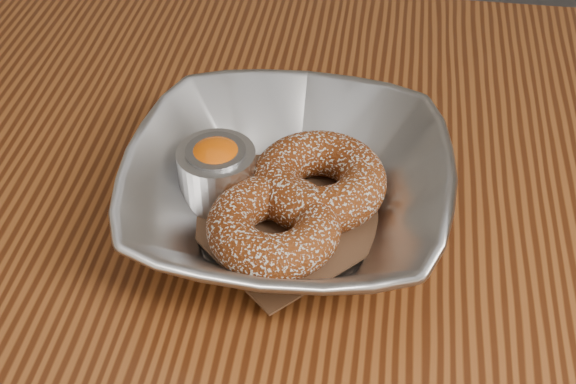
# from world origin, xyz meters

# --- Properties ---
(table) EXTENTS (1.20, 0.80, 0.75)m
(table) POSITION_xyz_m (0.00, 0.00, 0.65)
(table) COLOR brown
(table) RESTS_ON ground_plane
(serving_bowl) EXTENTS (0.24, 0.24, 0.06)m
(serving_bowl) POSITION_xyz_m (-0.12, 0.02, 0.78)
(serving_bowl) COLOR #B4B6BB
(serving_bowl) RESTS_ON table
(parchment) EXTENTS (0.21, 0.21, 0.00)m
(parchment) POSITION_xyz_m (-0.12, 0.02, 0.76)
(parchment) COLOR brown
(parchment) RESTS_ON table
(donut_back) EXTENTS (0.14, 0.14, 0.04)m
(donut_back) POSITION_xyz_m (-0.09, 0.04, 0.78)
(donut_back) COLOR #6D2E0E
(donut_back) RESTS_ON parchment
(donut_front) EXTENTS (0.11, 0.11, 0.03)m
(donut_front) POSITION_xyz_m (-0.12, -0.01, 0.78)
(donut_front) COLOR #6D2E0E
(donut_front) RESTS_ON parchment
(ramekin) EXTENTS (0.06, 0.06, 0.05)m
(ramekin) POSITION_xyz_m (-0.17, 0.04, 0.78)
(ramekin) COLOR #B4B6BB
(ramekin) RESTS_ON table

